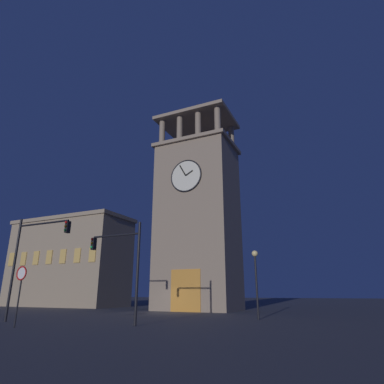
{
  "coord_description": "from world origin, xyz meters",
  "views": [
    {
      "loc": [
        -15.63,
        27.36,
        1.75
      ],
      "look_at": [
        -0.44,
        -5.33,
        13.02
      ],
      "focal_mm": 30.26,
      "sensor_mm": 36.0,
      "label": 1
    }
  ],
  "objects_px": {
    "traffic_signal_mid": "(31,250)",
    "no_horn_sign": "(21,279)",
    "adjacent_wing_building": "(69,262)",
    "traffic_signal_near": "(122,258)",
    "clocktower": "(198,219)",
    "street_lamp": "(256,270)"
  },
  "relations": [
    {
      "from": "traffic_signal_mid",
      "to": "no_horn_sign",
      "type": "distance_m",
      "value": 3.86
    },
    {
      "from": "adjacent_wing_building",
      "to": "traffic_signal_near",
      "type": "distance_m",
      "value": 29.71
    },
    {
      "from": "clocktower",
      "to": "adjacent_wing_building",
      "type": "xyz_separation_m",
      "value": [
        20.73,
        -1.99,
        -3.8
      ]
    },
    {
      "from": "clocktower",
      "to": "no_horn_sign",
      "type": "xyz_separation_m",
      "value": [
        1.77,
        20.02,
        -7.25
      ]
    },
    {
      "from": "traffic_signal_near",
      "to": "no_horn_sign",
      "type": "distance_m",
      "value": 5.51
    },
    {
      "from": "traffic_signal_mid",
      "to": "adjacent_wing_building",
      "type": "bearing_deg",
      "value": -49.98
    },
    {
      "from": "traffic_signal_mid",
      "to": "no_horn_sign",
      "type": "xyz_separation_m",
      "value": [
        -2.42,
        2.31,
        -1.93
      ]
    },
    {
      "from": "clocktower",
      "to": "adjacent_wing_building",
      "type": "relative_size",
      "value": 1.41
    },
    {
      "from": "street_lamp",
      "to": "no_horn_sign",
      "type": "relative_size",
      "value": 1.48
    },
    {
      "from": "traffic_signal_mid",
      "to": "street_lamp",
      "type": "distance_m",
      "value": 15.34
    },
    {
      "from": "traffic_signal_mid",
      "to": "clocktower",
      "type": "bearing_deg",
      "value": -103.29
    },
    {
      "from": "traffic_signal_near",
      "to": "no_horn_sign",
      "type": "relative_size",
      "value": 1.84
    },
    {
      "from": "adjacent_wing_building",
      "to": "traffic_signal_near",
      "type": "height_order",
      "value": "adjacent_wing_building"
    },
    {
      "from": "street_lamp",
      "to": "no_horn_sign",
      "type": "height_order",
      "value": "street_lamp"
    },
    {
      "from": "clocktower",
      "to": "adjacent_wing_building",
      "type": "bearing_deg",
      "value": -5.49
    },
    {
      "from": "clocktower",
      "to": "traffic_signal_mid",
      "type": "bearing_deg",
      "value": 76.71
    },
    {
      "from": "traffic_signal_near",
      "to": "street_lamp",
      "type": "relative_size",
      "value": 1.25
    },
    {
      "from": "traffic_signal_mid",
      "to": "no_horn_sign",
      "type": "relative_size",
      "value": 2.09
    },
    {
      "from": "adjacent_wing_building",
      "to": "clocktower",
      "type": "bearing_deg",
      "value": 174.51
    },
    {
      "from": "clocktower",
      "to": "traffic_signal_near",
      "type": "relative_size",
      "value": 4.2
    },
    {
      "from": "traffic_signal_mid",
      "to": "street_lamp",
      "type": "xyz_separation_m",
      "value": [
        -12.8,
        -8.37,
        -1.12
      ]
    },
    {
      "from": "street_lamp",
      "to": "adjacent_wing_building",
      "type": "bearing_deg",
      "value": -21.11
    }
  ]
}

